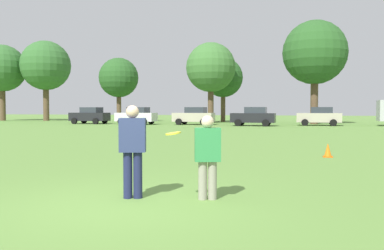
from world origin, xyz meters
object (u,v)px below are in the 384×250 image
(player_thrower, at_px, (133,146))
(parked_car_near_left, at_px, (90,115))
(parked_car_near_right, at_px, (319,116))
(parked_car_mid_right, at_px, (254,116))
(parked_car_mid_left, at_px, (137,116))
(frisbee, at_px, (173,133))
(player_defender, at_px, (208,153))
(traffic_cone, at_px, (328,150))
(parked_car_center, at_px, (194,116))

(player_thrower, height_order, parked_car_near_left, parked_car_near_left)
(parked_car_near_right, bearing_deg, parked_car_mid_right, -158.17)
(parked_car_near_left, distance_m, parked_car_mid_left, 5.70)
(frisbee, distance_m, parked_car_mid_right, 32.74)
(frisbee, xyz_separation_m, parked_car_mid_right, (-2.72, 32.62, -0.28))
(parked_car_near_left, relative_size, parked_car_mid_right, 1.00)
(player_thrower, relative_size, player_defender, 1.12)
(parked_car_mid_left, bearing_deg, player_defender, -64.40)
(player_thrower, bearing_deg, frisbee, -10.82)
(traffic_cone, xyz_separation_m, parked_car_near_right, (0.51, 27.32, 0.69))
(parked_car_center, xyz_separation_m, parked_car_near_right, (12.45, 1.23, 0.00))
(parked_car_center, bearing_deg, parked_car_near_right, 5.62)
(traffic_cone, distance_m, parked_car_mid_right, 25.50)
(frisbee, relative_size, parked_car_near_left, 0.06)
(player_defender, xyz_separation_m, parked_car_center, (-9.54, 33.43, 0.08))
(parked_car_center, relative_size, parked_car_mid_right, 1.00)
(player_defender, distance_m, parked_car_near_left, 39.13)
(parked_car_near_left, bearing_deg, parked_car_near_right, 4.31)
(parked_car_mid_right, xyz_separation_m, parked_car_near_right, (6.13, 2.46, 0.00))
(parked_car_mid_left, distance_m, parked_car_near_right, 18.62)
(traffic_cone, bearing_deg, parked_car_near_left, 132.88)
(player_defender, bearing_deg, parked_car_mid_right, 95.72)
(parked_car_mid_right, bearing_deg, parked_car_near_left, 177.99)
(player_defender, relative_size, parked_car_center, 0.36)
(parked_car_center, bearing_deg, player_thrower, -76.32)
(player_thrower, relative_size, traffic_cone, 3.52)
(parked_car_mid_left, bearing_deg, parked_car_near_left, 176.92)
(parked_car_mid_left, distance_m, parked_car_mid_right, 12.36)
(frisbee, height_order, parked_car_near_right, parked_car_near_right)
(parked_car_near_left, distance_m, parked_car_near_right, 24.25)
(frisbee, bearing_deg, parked_car_near_right, 84.44)
(frisbee, relative_size, traffic_cone, 0.57)
(parked_car_mid_right, bearing_deg, player_defender, -84.28)
(parked_car_center, xyz_separation_m, parked_car_mid_right, (6.31, -1.23, 0.00))
(frisbee, bearing_deg, parked_car_mid_left, 114.59)
(parked_car_near_left, height_order, parked_car_center, same)
(frisbee, height_order, parked_car_near_left, parked_car_near_left)
(parked_car_mid_left, xyz_separation_m, parked_car_center, (6.05, 0.90, 0.00))
(parked_car_mid_right, distance_m, parked_car_near_right, 6.61)
(player_defender, xyz_separation_m, parked_car_mid_right, (-3.23, 32.20, 0.08))
(parked_car_near_left, xyz_separation_m, parked_car_near_right, (24.18, 1.82, 0.00))
(parked_car_mid_right, relative_size, parked_car_near_right, 1.00)
(traffic_cone, bearing_deg, parked_car_mid_left, 125.52)
(parked_car_near_left, bearing_deg, player_thrower, -58.93)
(player_thrower, height_order, parked_car_center, parked_car_center)
(parked_car_near_left, bearing_deg, parked_car_mid_left, -3.08)
(parked_car_center, distance_m, parked_car_near_right, 12.51)
(parked_car_center, bearing_deg, parked_car_near_left, -177.08)
(player_thrower, bearing_deg, player_defender, 11.30)
(player_defender, distance_m, parked_car_mid_left, 36.07)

